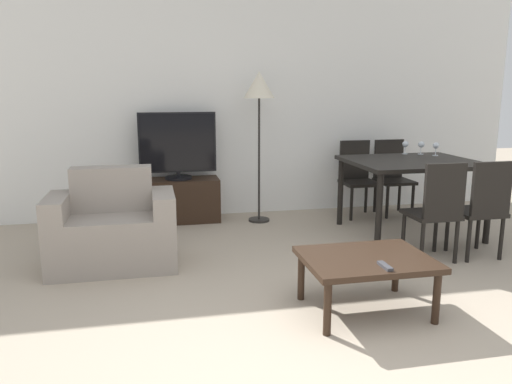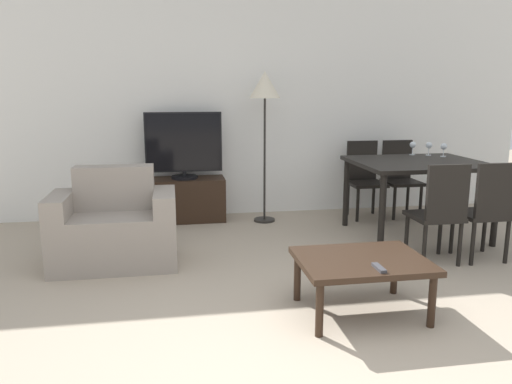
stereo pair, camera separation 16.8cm
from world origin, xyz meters
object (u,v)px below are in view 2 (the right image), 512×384
tv_stand (185,200)px  tv (184,146)px  dining_table (418,169)px  floor_lamp (265,92)px  coffee_table (362,265)px  wine_glass_center (444,147)px  remote_primary (379,268)px  dining_chair_near (440,210)px  dining_chair_near_right (487,208)px  dining_chair_far_left (364,176)px  wine_glass_right (429,146)px  armchair (115,229)px  dining_chair_far (400,175)px  wine_glass_left (413,146)px

tv_stand → tv: size_ratio=1.05×
dining_table → floor_lamp: 1.81m
coffee_table → wine_glass_center: size_ratio=5.80×
remote_primary → tv_stand: bearing=111.3°
dining_chair_near → remote_primary: (-0.98, -1.02, -0.09)m
coffee_table → dining_chair_near_right: 1.66m
dining_chair_far_left → wine_glass_center: wine_glass_center is taller
remote_primary → wine_glass_right: 2.76m
dining_chair_near → floor_lamp: 2.27m
dining_chair_near → floor_lamp: bearing=125.9°
coffee_table → remote_primary: size_ratio=5.65×
tv_stand → dining_chair_far_left: (2.09, -0.14, 0.24)m
dining_chair_far_left → floor_lamp: bearing=-178.1°
armchair → dining_chair_near: (2.73, -0.46, 0.17)m
tv_stand → floor_lamp: size_ratio=0.54×
coffee_table → wine_glass_right: 2.61m
dining_chair_far → tv_stand: bearing=176.9°
armchair → dining_table: bearing=7.5°
tv → dining_chair_far_left: (2.09, -0.13, -0.38)m
dining_table → dining_chair_far_left: (-0.22, 0.85, -0.21)m
dining_chair_far_left → wine_glass_right: wine_glass_right is taller
wine_glass_center → dining_table: bearing=-148.5°
armchair → tv: size_ratio=1.22×
armchair → dining_table: armchair is taller
armchair → dining_chair_far: 3.41m
dining_chair_far_left → wine_glass_right: bearing=-40.3°
dining_chair_near_right → wine_glass_left: 1.37m
dining_chair_far → wine_glass_center: wine_glass_center is taller
dining_chair_far → coffee_table: bearing=-120.1°
dining_table → wine_glass_right: wine_glass_right is taller
dining_chair_far_left → wine_glass_center: bearing=-42.8°
dining_chair_near → dining_chair_near_right: bearing=0.0°
dining_table → floor_lamp: size_ratio=0.76×
coffee_table → floor_lamp: (-0.20, 2.46, 1.11)m
floor_lamp → remote_primary: bearing=-85.2°
armchair → wine_glass_center: wine_glass_center is taller
coffee_table → remote_primary: remote_primary is taller
dining_table → dining_chair_near_right: 0.90m
dining_chair_near → remote_primary: dining_chair_near is taller
wine_glass_left → wine_glass_center: size_ratio=1.00×
tv → wine_glass_center: size_ratio=5.84×
remote_primary → wine_glass_right: (1.52, 2.26, 0.48)m
dining_chair_near → dining_chair_far: size_ratio=1.00×
armchair → dining_chair_far_left: size_ratio=1.17×
dining_chair_near_right → wine_glass_center: size_ratio=6.07×
wine_glass_center → floor_lamp: bearing=163.3°
dining_chair_far_left → wine_glass_center: size_ratio=6.07×
remote_primary → wine_glass_center: bearing=52.7°
tv → dining_table: 2.52m
dining_chair_near → dining_chair_near_right: (0.44, 0.00, 0.00)m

